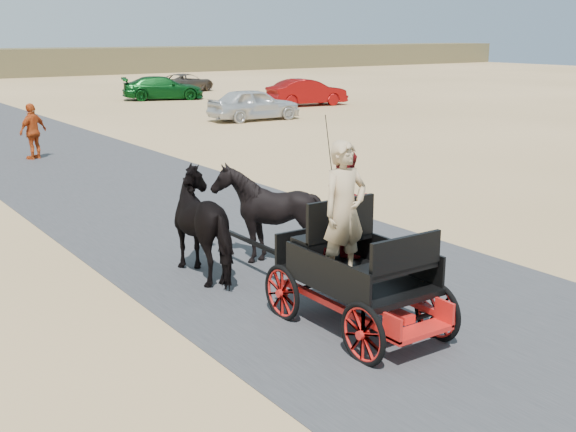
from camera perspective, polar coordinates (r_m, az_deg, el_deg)
ground at (r=9.67m, az=14.32°, el=-9.44°), size 140.00×140.00×0.00m
road at (r=9.67m, az=14.32°, el=-9.41°), size 6.00×140.00×0.01m
carriage at (r=9.64m, az=5.45°, el=-6.79°), size 1.30×2.40×0.72m
horse_left at (r=11.57m, az=-6.20°, el=-0.66°), size 0.91×2.01×1.70m
horse_right at (r=12.11m, az=-1.63°, el=0.11°), size 1.37×1.54×1.70m
driver_man at (r=9.18m, az=4.48°, el=0.39°), size 0.66×0.43×1.80m
passenger_woman at (r=9.92m, az=4.71°, el=0.79°), size 0.77×0.60×1.58m
pedestrian at (r=23.64m, az=-19.50°, el=6.32°), size 1.09×0.84×1.73m
car_a at (r=32.49m, az=-2.71°, el=8.82°), size 4.24×1.87×1.42m
car_b at (r=39.01m, az=1.51°, el=9.74°), size 4.44×2.02×1.41m
car_c at (r=43.13m, az=-9.86°, el=9.94°), size 5.00×3.27×1.35m
car_d at (r=48.57m, az=-8.10°, el=10.38°), size 4.71×3.50×1.19m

